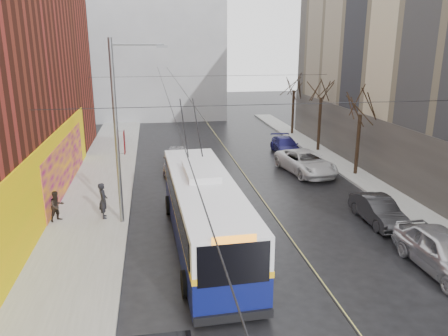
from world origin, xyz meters
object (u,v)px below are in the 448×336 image
at_px(tree_mid, 322,88).
at_px(following_car, 177,159).
at_px(tree_far, 294,82).
at_px(parked_car_b, 378,210).
at_px(tree_near, 361,103).
at_px(streetlight_pole, 119,129).
at_px(pedestrian_a, 103,200).
at_px(parked_car_a, 443,252).
at_px(trolleybus, 204,211).
at_px(parked_car_d, 286,146).
at_px(pedestrian_b, 57,206).
at_px(parked_car_c, 306,162).

relative_size(tree_mid, following_car, 1.41).
distance_m(tree_far, parked_car_b, 22.48).
bearing_deg(tree_near, parked_car_b, -108.04).
height_order(streetlight_pole, pedestrian_a, streetlight_pole).
bearing_deg(parked_car_a, following_car, 119.88).
height_order(tree_far, trolleybus, tree_far).
relative_size(parked_car_a, parked_car_d, 1.07).
bearing_deg(streetlight_pole, parked_car_d, 46.08).
bearing_deg(tree_near, following_car, 163.85).
xyz_separation_m(tree_far, parked_car_d, (-2.92, -7.31, -4.48)).
bearing_deg(trolleybus, tree_mid, 52.42).
relative_size(following_car, pedestrian_b, 3.04).
distance_m(tree_near, tree_far, 14.00).
bearing_deg(parked_car_c, following_car, 155.77).
xyz_separation_m(streetlight_pole, tree_near, (15.14, 6.00, 0.13)).
relative_size(tree_near, parked_car_b, 1.60).
bearing_deg(following_car, tree_far, 46.95).
xyz_separation_m(streetlight_pole, parked_car_a, (12.67, -6.83, -4.01)).
distance_m(tree_near, parked_car_c, 5.40).
bearing_deg(trolleybus, streetlight_pole, 138.89).
height_order(trolleybus, following_car, trolleybus).
bearing_deg(pedestrian_b, tree_near, -25.64).
height_order(tree_far, pedestrian_b, tree_far).
relative_size(parked_car_a, parked_car_b, 1.22).
relative_size(streetlight_pole, trolleybus, 0.73).
xyz_separation_m(trolleybus, pedestrian_b, (-6.99, 3.61, -0.69)).
distance_m(parked_car_c, pedestrian_a, 14.55).
distance_m(streetlight_pole, trolleybus, 5.71).
height_order(parked_car_d, following_car, following_car).
distance_m(parked_car_b, parked_car_c, 9.02).
bearing_deg(streetlight_pole, tree_far, 52.88).
bearing_deg(pedestrian_a, following_car, -36.34).
distance_m(parked_car_a, parked_car_d, 19.53).
relative_size(trolleybus, pedestrian_b, 7.98).
relative_size(tree_far, pedestrian_b, 4.23).
xyz_separation_m(streetlight_pole, following_car, (3.19, 9.46, -4.04)).
xyz_separation_m(tree_mid, parked_car_d, (-2.92, -0.31, -4.59)).
distance_m(parked_car_d, following_car, 9.59).
relative_size(streetlight_pole, tree_near, 1.41).
bearing_deg(tree_mid, streetlight_pole, -139.35).
bearing_deg(parked_car_d, parked_car_c, -90.03).
relative_size(tree_near, trolleybus, 0.52).
bearing_deg(tree_mid, parked_car_c, -118.55).
bearing_deg(parked_car_d, tree_near, -63.56).
bearing_deg(pedestrian_a, tree_near, -82.20).
xyz_separation_m(trolleybus, pedestrian_a, (-4.74, 3.64, -0.54)).
bearing_deg(trolleybus, following_car, 90.26).
distance_m(tree_mid, parked_car_b, 15.78).
height_order(trolleybus, parked_car_b, trolleybus).
height_order(parked_car_a, parked_car_d, parked_car_a).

